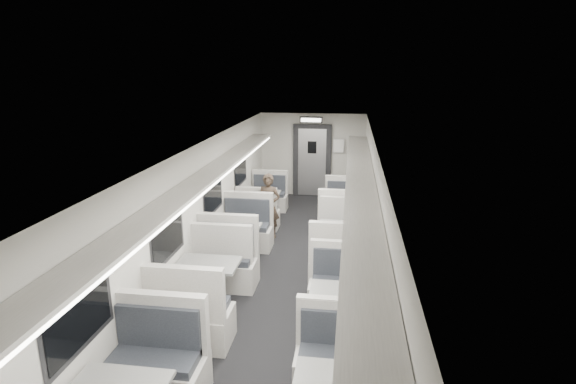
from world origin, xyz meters
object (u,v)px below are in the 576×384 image
(booth_right_b, at_px, (342,244))
(vestibule_door, at_px, (312,161))
(booth_left_a, at_px, (264,205))
(booth_left_c, at_px, (209,286))
(booth_left_b, at_px, (237,245))
(booth_right_c, at_px, (338,311))
(booth_right_a, at_px, (344,216))
(passenger, at_px, (269,206))
(exit_sign, at_px, (311,120))

(booth_right_b, bearing_deg, vestibule_door, 102.11)
(booth_right_b, height_order, vestibule_door, vestibule_door)
(booth_left_a, distance_m, booth_left_c, 4.48)
(booth_left_b, relative_size, vestibule_door, 1.03)
(booth_left_b, bearing_deg, booth_right_c, -46.55)
(booth_left_c, height_order, booth_right_a, booth_left_c)
(passenger, height_order, exit_sign, exit_sign)
(booth_left_b, distance_m, booth_right_a, 2.90)
(booth_right_b, bearing_deg, exit_sign, 103.47)
(booth_right_b, distance_m, exit_sign, 4.69)
(booth_right_c, xyz_separation_m, vestibule_door, (-1.00, 7.04, 0.69))
(booth_left_a, distance_m, booth_right_a, 2.10)
(booth_right_b, height_order, passenger, passenger)
(booth_right_a, height_order, booth_right_b, booth_right_b)
(booth_left_a, bearing_deg, booth_right_b, -50.79)
(booth_left_a, height_order, booth_right_b, booth_right_b)
(booth_left_b, height_order, passenger, passenger)
(booth_right_c, bearing_deg, exit_sign, 98.67)
(exit_sign, bearing_deg, booth_right_b, -76.53)
(passenger, bearing_deg, booth_left_b, -95.06)
(booth_left_a, xyz_separation_m, booth_left_b, (0.00, -2.72, 0.04))
(passenger, xyz_separation_m, exit_sign, (0.65, 2.99, 1.56))
(booth_right_a, height_order, exit_sign, exit_sign)
(booth_right_a, relative_size, passenger, 1.40)
(booth_right_b, height_order, exit_sign, exit_sign)
(booth_right_c, xyz_separation_m, exit_sign, (-1.00, 6.56, 1.93))
(booth_right_a, relative_size, vestibule_door, 0.96)
(booth_left_c, height_order, booth_right_c, booth_left_c)
(booth_right_b, bearing_deg, booth_left_c, -134.60)
(booth_right_b, height_order, booth_right_c, booth_right_b)
(passenger, relative_size, exit_sign, 2.32)
(booth_left_b, height_order, booth_right_a, booth_left_b)
(booth_left_c, height_order, booth_right_b, booth_left_c)
(booth_right_b, bearing_deg, booth_right_c, -90.00)
(passenger, distance_m, exit_sign, 3.43)
(booth_left_a, bearing_deg, booth_right_c, -67.52)
(booth_left_a, bearing_deg, vestibule_door, 65.66)
(booth_left_a, height_order, vestibule_door, vestibule_door)
(booth_right_b, distance_m, passenger, 2.06)
(booth_left_b, xyz_separation_m, exit_sign, (1.00, 4.44, 1.89))
(booth_left_c, bearing_deg, booth_right_b, 45.40)
(booth_right_c, bearing_deg, booth_right_b, 90.00)
(booth_left_c, xyz_separation_m, exit_sign, (1.00, 6.20, 1.87))
(booth_left_a, xyz_separation_m, booth_right_c, (2.00, -4.83, 0.00))
(booth_left_b, distance_m, booth_right_c, 2.91)
(booth_left_b, bearing_deg, booth_right_a, 46.36)
(booth_left_c, bearing_deg, vestibule_door, 81.50)
(booth_right_b, bearing_deg, passenger, 144.24)
(booth_left_c, xyz_separation_m, booth_right_c, (2.00, -0.35, -0.06))
(booth_left_c, bearing_deg, passenger, 83.75)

